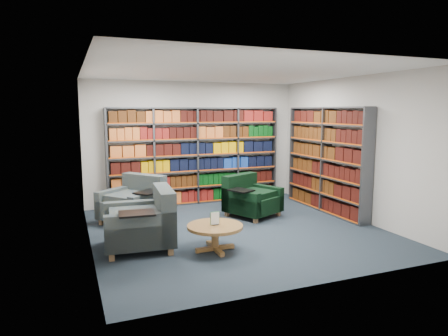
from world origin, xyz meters
name	(u,v)px	position (x,y,z in m)	size (l,w,h in m)	color
room_shell	(237,153)	(0.00, 0.00, 1.40)	(5.02, 5.02, 2.82)	black
bookshelf_back	(196,156)	(0.00, 2.34, 1.10)	(4.00, 0.28, 2.20)	#47494F
bookshelf_right	(326,160)	(2.34, 0.60, 1.10)	(0.28, 2.50, 2.20)	#47494F
chair_teal_left	(135,203)	(-1.60, 1.24, 0.36)	(1.37, 1.38, 0.89)	#081A38
chair_green_right	(249,199)	(0.65, 0.84, 0.33)	(1.23, 1.21, 0.83)	black
chair_teal_front	(145,224)	(-1.70, -0.36, 0.38)	(1.12, 1.26, 0.94)	#081A38
coffee_table	(215,230)	(-0.74, -0.88, 0.32)	(0.86, 0.86, 0.60)	#946239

